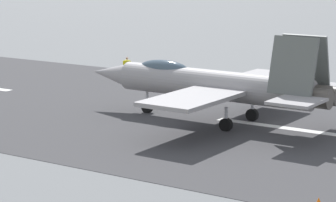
# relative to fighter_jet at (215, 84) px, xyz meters

# --- Properties ---
(ground_plane) EXTENTS (400.00, 400.00, 0.00)m
(ground_plane) POSITION_rel_fighter_jet_xyz_m (-2.95, -0.89, -2.36)
(ground_plane) COLOR slate
(runway_strip) EXTENTS (240.00, 26.00, 0.02)m
(runway_strip) POSITION_rel_fighter_jet_xyz_m (-2.97, -0.89, -2.35)
(runway_strip) COLOR #3B3B3D
(runway_strip) RESTS_ON ground
(fighter_jet) EXTENTS (16.97, 14.17, 5.56)m
(fighter_jet) POSITION_rel_fighter_jet_xyz_m (0.00, 0.00, 0.00)
(fighter_jet) COLOR gray
(fighter_jet) RESTS_ON ground
(crew_person) EXTENTS (0.66, 0.42, 1.63)m
(crew_person) POSITION_rel_fighter_jet_xyz_m (14.50, -10.97, -1.55)
(crew_person) COLOR #1E2338
(crew_person) RESTS_ON ground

